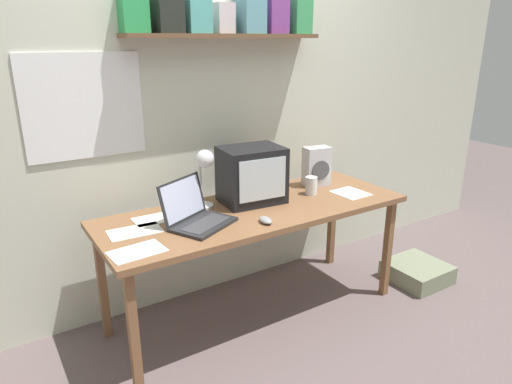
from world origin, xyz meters
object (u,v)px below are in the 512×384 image
(printed_handout, at_px, (152,220))
(loose_paper_near_laptop, at_px, (135,231))
(juice_glass, at_px, (311,187))
(computer_mouse, at_px, (266,220))
(corner_desk, at_px, (256,217))
(crt_monitor, at_px, (252,175))
(floor_cushion, at_px, (417,272))
(open_notebook, at_px, (351,193))
(loose_paper_near_monitor, at_px, (137,252))
(space_heater, at_px, (317,167))
(laptop, at_px, (195,213))
(desk_lamp, at_px, (204,170))

(printed_handout, height_order, loose_paper_near_laptop, same)
(juice_glass, height_order, computer_mouse, juice_glass)
(corner_desk, bearing_deg, crt_monitor, 70.35)
(crt_monitor, relative_size, floor_cushion, 1.01)
(open_notebook, bearing_deg, corner_desk, 170.78)
(open_notebook, distance_m, loose_paper_near_monitor, 1.46)
(juice_glass, bearing_deg, crt_monitor, 166.89)
(corner_desk, distance_m, computer_mouse, 0.25)
(loose_paper_near_monitor, bearing_deg, space_heater, 14.08)
(computer_mouse, height_order, open_notebook, computer_mouse)
(crt_monitor, distance_m, laptop, 0.49)
(corner_desk, distance_m, loose_paper_near_monitor, 0.82)
(laptop, height_order, open_notebook, laptop)
(corner_desk, xyz_separation_m, printed_handout, (-0.59, 0.15, 0.06))
(desk_lamp, height_order, juice_glass, desk_lamp)
(juice_glass, relative_size, space_heater, 0.44)
(desk_lamp, xyz_separation_m, loose_paper_near_laptop, (-0.46, -0.10, -0.24))
(desk_lamp, height_order, floor_cushion, desk_lamp)
(loose_paper_near_laptop, relative_size, floor_cushion, 0.72)
(floor_cushion, bearing_deg, juice_glass, 159.38)
(corner_desk, height_order, space_heater, space_heater)
(crt_monitor, xyz_separation_m, juice_glass, (0.40, -0.09, -0.12))
(crt_monitor, xyz_separation_m, computer_mouse, (-0.12, -0.33, -0.16))
(printed_handout, relative_size, loose_paper_near_laptop, 0.70)
(space_heater, bearing_deg, computer_mouse, -141.06)
(laptop, xyz_separation_m, space_heater, (1.00, 0.18, 0.07))
(laptop, bearing_deg, computer_mouse, -56.77)
(crt_monitor, height_order, desk_lamp, desk_lamp)
(space_heater, xyz_separation_m, floor_cushion, (0.64, -0.43, -0.80))
(computer_mouse, bearing_deg, crt_monitor, 70.20)
(floor_cushion, bearing_deg, crt_monitor, 161.82)
(corner_desk, height_order, computer_mouse, computer_mouse)
(loose_paper_near_monitor, relative_size, floor_cushion, 0.69)
(computer_mouse, relative_size, floor_cushion, 0.28)
(desk_lamp, distance_m, printed_handout, 0.41)
(corner_desk, bearing_deg, juice_glass, 2.37)
(juice_glass, bearing_deg, computer_mouse, -154.83)
(printed_handout, distance_m, loose_paper_near_laptop, 0.17)
(laptop, bearing_deg, desk_lamp, 22.53)
(laptop, bearing_deg, open_notebook, -30.52)
(open_notebook, relative_size, printed_handout, 1.14)
(loose_paper_near_laptop, bearing_deg, space_heater, 4.72)
(corner_desk, bearing_deg, open_notebook, -9.22)
(juice_glass, xyz_separation_m, open_notebook, (0.23, -0.13, -0.05))
(open_notebook, height_order, floor_cushion, open_notebook)
(desk_lamp, xyz_separation_m, computer_mouse, (0.19, -0.36, -0.23))
(juice_glass, height_order, open_notebook, juice_glass)
(open_notebook, distance_m, loose_paper_near_laptop, 1.40)
(floor_cushion, bearing_deg, loose_paper_near_monitor, 177.65)
(corner_desk, height_order, juice_glass, juice_glass)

